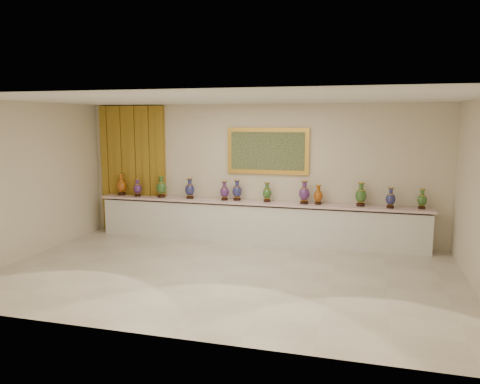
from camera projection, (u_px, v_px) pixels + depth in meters
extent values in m
plane|color=beige|center=(226.00, 274.00, 8.14)|extent=(8.00, 8.00, 0.00)
plane|color=beige|center=(259.00, 173.00, 10.30)|extent=(8.00, 0.00, 8.00)
plane|color=beige|center=(26.00, 181.00, 8.95)|extent=(0.00, 5.00, 5.00)
plane|color=white|center=(226.00, 99.00, 7.69)|extent=(8.00, 8.00, 0.00)
cube|color=olive|center=(133.00, 169.00, 11.03)|extent=(1.64, 0.14, 2.95)
cube|color=gold|center=(268.00, 151.00, 10.14)|extent=(1.80, 0.06, 1.00)
cube|color=#1F341A|center=(267.00, 151.00, 10.10)|extent=(1.62, 0.02, 0.82)
cube|color=white|center=(256.00, 224.00, 10.25)|extent=(7.20, 0.42, 0.81)
cube|color=beige|center=(256.00, 203.00, 10.16)|extent=(7.28, 0.48, 0.05)
cylinder|color=black|center=(122.00, 194.00, 11.01)|extent=(0.18, 0.18, 0.05)
cone|color=gold|center=(122.00, 192.00, 11.00)|extent=(0.15, 0.15, 0.03)
ellipsoid|color=maroon|center=(122.00, 186.00, 10.98)|extent=(0.28, 0.28, 0.29)
cylinder|color=gold|center=(121.00, 181.00, 10.96)|extent=(0.16, 0.16, 0.01)
cylinder|color=maroon|center=(121.00, 178.00, 10.95)|extent=(0.09, 0.09, 0.10)
cone|color=maroon|center=(121.00, 175.00, 10.94)|extent=(0.16, 0.16, 0.04)
cylinder|color=gold|center=(121.00, 174.00, 10.93)|extent=(0.16, 0.16, 0.01)
cylinder|color=black|center=(138.00, 195.00, 10.84)|extent=(0.15, 0.15, 0.04)
cone|color=gold|center=(138.00, 194.00, 10.84)|extent=(0.13, 0.13, 0.03)
ellipsoid|color=#270D46|center=(138.00, 189.00, 10.82)|extent=(0.24, 0.24, 0.24)
cylinder|color=gold|center=(137.00, 184.00, 10.80)|extent=(0.13, 0.13, 0.01)
cylinder|color=#270D46|center=(137.00, 182.00, 10.80)|extent=(0.08, 0.08, 0.09)
cone|color=#270D46|center=(137.00, 179.00, 10.79)|extent=(0.13, 0.13, 0.03)
cylinder|color=gold|center=(137.00, 179.00, 10.78)|extent=(0.14, 0.14, 0.01)
cylinder|color=black|center=(162.00, 196.00, 10.72)|extent=(0.18, 0.18, 0.05)
cone|color=gold|center=(162.00, 194.00, 10.71)|extent=(0.16, 0.16, 0.03)
ellipsoid|color=black|center=(161.00, 188.00, 10.69)|extent=(0.26, 0.26, 0.29)
cylinder|color=gold|center=(161.00, 182.00, 10.67)|extent=(0.16, 0.16, 0.01)
cylinder|color=black|center=(161.00, 180.00, 10.66)|extent=(0.09, 0.09, 0.11)
cone|color=black|center=(161.00, 176.00, 10.65)|extent=(0.16, 0.16, 0.04)
cylinder|color=gold|center=(161.00, 176.00, 10.65)|extent=(0.17, 0.17, 0.01)
cylinder|color=black|center=(190.00, 198.00, 10.52)|extent=(0.16, 0.16, 0.05)
cone|color=gold|center=(190.00, 195.00, 10.51)|extent=(0.14, 0.14, 0.03)
ellipsoid|color=#0E0E3E|center=(190.00, 190.00, 10.49)|extent=(0.23, 0.23, 0.27)
cylinder|color=gold|center=(190.00, 185.00, 10.47)|extent=(0.15, 0.15, 0.01)
cylinder|color=#0E0E3E|center=(190.00, 182.00, 10.46)|extent=(0.09, 0.09, 0.10)
cone|color=#0E0E3E|center=(190.00, 179.00, 10.45)|extent=(0.15, 0.15, 0.04)
cylinder|color=gold|center=(190.00, 178.00, 10.45)|extent=(0.15, 0.15, 0.01)
cylinder|color=black|center=(225.00, 199.00, 10.32)|extent=(0.15, 0.15, 0.04)
cone|color=gold|center=(224.00, 197.00, 10.32)|extent=(0.13, 0.13, 0.03)
ellipsoid|color=#270D46|center=(224.00, 192.00, 10.30)|extent=(0.22, 0.22, 0.25)
cylinder|color=gold|center=(224.00, 187.00, 10.28)|extent=(0.13, 0.13, 0.01)
cylinder|color=#270D46|center=(224.00, 185.00, 10.27)|extent=(0.08, 0.08, 0.09)
cone|color=#270D46|center=(224.00, 182.00, 10.27)|extent=(0.13, 0.13, 0.03)
cylinder|color=gold|center=(224.00, 181.00, 10.26)|extent=(0.14, 0.14, 0.01)
cylinder|color=black|center=(237.00, 199.00, 10.30)|extent=(0.16, 0.16, 0.05)
cone|color=gold|center=(237.00, 197.00, 10.29)|extent=(0.14, 0.14, 0.03)
ellipsoid|color=#0E0E3E|center=(237.00, 191.00, 10.28)|extent=(0.22, 0.22, 0.26)
cylinder|color=gold|center=(237.00, 186.00, 10.26)|extent=(0.14, 0.14, 0.01)
cylinder|color=#0E0E3E|center=(237.00, 184.00, 10.25)|extent=(0.08, 0.08, 0.10)
cone|color=#0E0E3E|center=(237.00, 181.00, 10.24)|extent=(0.14, 0.14, 0.04)
cylinder|color=gold|center=(237.00, 180.00, 10.24)|extent=(0.15, 0.15, 0.01)
cylinder|color=black|center=(267.00, 201.00, 10.13)|extent=(0.15, 0.15, 0.04)
cone|color=gold|center=(267.00, 199.00, 10.12)|extent=(0.13, 0.13, 0.03)
ellipsoid|color=black|center=(267.00, 193.00, 10.10)|extent=(0.23, 0.23, 0.24)
cylinder|color=gold|center=(267.00, 189.00, 10.09)|extent=(0.13, 0.13, 0.01)
cylinder|color=black|center=(267.00, 186.00, 10.08)|extent=(0.08, 0.08, 0.09)
cone|color=black|center=(267.00, 183.00, 10.07)|extent=(0.13, 0.13, 0.03)
cylinder|color=gold|center=(267.00, 183.00, 10.07)|extent=(0.14, 0.14, 0.01)
cylinder|color=black|center=(304.00, 203.00, 9.88)|extent=(0.17, 0.17, 0.05)
cone|color=gold|center=(304.00, 200.00, 9.87)|extent=(0.15, 0.15, 0.03)
ellipsoid|color=#270D46|center=(304.00, 194.00, 9.85)|extent=(0.26, 0.26, 0.29)
cylinder|color=gold|center=(304.00, 188.00, 9.83)|extent=(0.16, 0.16, 0.01)
cylinder|color=#270D46|center=(304.00, 185.00, 9.82)|extent=(0.09, 0.09, 0.10)
cone|color=#270D46|center=(305.00, 182.00, 9.81)|extent=(0.16, 0.16, 0.04)
cylinder|color=gold|center=(305.00, 181.00, 9.81)|extent=(0.16, 0.16, 0.01)
cylinder|color=black|center=(318.00, 203.00, 9.81)|extent=(0.15, 0.15, 0.04)
cone|color=gold|center=(318.00, 201.00, 9.80)|extent=(0.13, 0.13, 0.03)
ellipsoid|color=maroon|center=(318.00, 196.00, 9.79)|extent=(0.24, 0.24, 0.24)
cylinder|color=gold|center=(318.00, 191.00, 9.77)|extent=(0.13, 0.13, 0.01)
cylinder|color=maroon|center=(318.00, 189.00, 9.76)|extent=(0.08, 0.08, 0.09)
cone|color=maroon|center=(319.00, 186.00, 9.75)|extent=(0.13, 0.13, 0.03)
cylinder|color=gold|center=(319.00, 185.00, 9.75)|extent=(0.13, 0.13, 0.01)
cylinder|color=black|center=(361.00, 205.00, 9.62)|extent=(0.17, 0.17, 0.05)
cone|color=gold|center=(361.00, 202.00, 9.61)|extent=(0.15, 0.15, 0.03)
ellipsoid|color=black|center=(361.00, 196.00, 9.59)|extent=(0.30, 0.30, 0.29)
cylinder|color=gold|center=(361.00, 190.00, 9.57)|extent=(0.16, 0.16, 0.01)
cylinder|color=black|center=(361.00, 187.00, 9.56)|extent=(0.09, 0.09, 0.10)
cone|color=black|center=(361.00, 183.00, 9.55)|extent=(0.16, 0.16, 0.04)
cylinder|color=gold|center=(361.00, 183.00, 9.55)|extent=(0.16, 0.16, 0.01)
cylinder|color=black|center=(390.00, 207.00, 9.40)|extent=(0.15, 0.15, 0.04)
cone|color=gold|center=(390.00, 205.00, 9.39)|extent=(0.13, 0.13, 0.03)
ellipsoid|color=#0E0E3E|center=(391.00, 199.00, 9.38)|extent=(0.24, 0.24, 0.24)
cylinder|color=gold|center=(391.00, 194.00, 9.36)|extent=(0.13, 0.13, 0.01)
cylinder|color=#0E0E3E|center=(391.00, 191.00, 9.35)|extent=(0.08, 0.08, 0.09)
cone|color=#0E0E3E|center=(391.00, 188.00, 9.34)|extent=(0.13, 0.13, 0.03)
cylinder|color=gold|center=(391.00, 188.00, 9.34)|extent=(0.14, 0.14, 0.01)
cylinder|color=black|center=(422.00, 208.00, 9.31)|extent=(0.14, 0.14, 0.04)
cone|color=gold|center=(422.00, 206.00, 9.30)|extent=(0.13, 0.13, 0.03)
ellipsoid|color=black|center=(422.00, 200.00, 9.29)|extent=(0.22, 0.22, 0.23)
cylinder|color=gold|center=(422.00, 195.00, 9.27)|extent=(0.13, 0.13, 0.01)
cylinder|color=black|center=(423.00, 193.00, 9.26)|extent=(0.08, 0.08, 0.08)
cone|color=black|center=(423.00, 190.00, 9.26)|extent=(0.13, 0.13, 0.03)
cylinder|color=gold|center=(423.00, 189.00, 9.25)|extent=(0.13, 0.13, 0.01)
cube|color=white|center=(189.00, 199.00, 10.43)|extent=(0.10, 0.06, 0.00)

